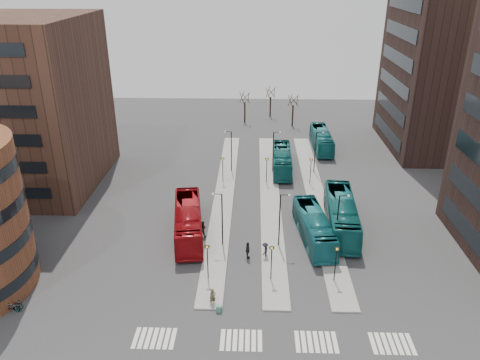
{
  "coord_description": "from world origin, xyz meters",
  "views": [
    {
      "loc": [
        -0.19,
        -24.79,
        27.22
      ],
      "look_at": [
        -1.72,
        24.07,
        5.0
      ],
      "focal_mm": 35.0,
      "sensor_mm": 36.0,
      "label": 1
    }
  ],
  "objects_px": {
    "bicycle_far": "(14,304)",
    "bicycle_near": "(11,307)",
    "teal_bus_c": "(341,214)",
    "suitcase": "(219,309)",
    "bicycle_mid": "(11,307)",
    "commuter_a": "(203,229)",
    "teal_bus_b": "(282,160)",
    "red_bus": "(188,221)",
    "commuter_c": "(265,250)",
    "teal_bus_a": "(314,227)",
    "commuter_b": "(248,250)",
    "teal_bus_d": "(321,140)",
    "traveller": "(213,297)"
  },
  "relations": [
    {
      "from": "bicycle_far",
      "to": "bicycle_near",
      "type": "bearing_deg",
      "value": -177.14
    },
    {
      "from": "commuter_a",
      "to": "commuter_c",
      "type": "relative_size",
      "value": 1.06
    },
    {
      "from": "red_bus",
      "to": "bicycle_mid",
      "type": "bearing_deg",
      "value": -143.77
    },
    {
      "from": "red_bus",
      "to": "teal_bus_d",
      "type": "relative_size",
      "value": 1.1
    },
    {
      "from": "bicycle_near",
      "to": "teal_bus_b",
      "type": "bearing_deg",
      "value": -33.78
    },
    {
      "from": "commuter_b",
      "to": "bicycle_near",
      "type": "relative_size",
      "value": 1.08
    },
    {
      "from": "traveller",
      "to": "bicycle_far",
      "type": "height_order",
      "value": "traveller"
    },
    {
      "from": "suitcase",
      "to": "bicycle_mid",
      "type": "relative_size",
      "value": 0.39
    },
    {
      "from": "teal_bus_b",
      "to": "commuter_c",
      "type": "distance_m",
      "value": 23.28
    },
    {
      "from": "commuter_a",
      "to": "teal_bus_c",
      "type": "bearing_deg",
      "value": -150.63
    },
    {
      "from": "teal_bus_a",
      "to": "commuter_b",
      "type": "height_order",
      "value": "teal_bus_a"
    },
    {
      "from": "bicycle_far",
      "to": "teal_bus_b",
      "type": "bearing_deg",
      "value": -35.39
    },
    {
      "from": "teal_bus_a",
      "to": "suitcase",
      "type": "bearing_deg",
      "value": -134.72
    },
    {
      "from": "red_bus",
      "to": "commuter_a",
      "type": "bearing_deg",
      "value": -18.34
    },
    {
      "from": "red_bus",
      "to": "teal_bus_a",
      "type": "relative_size",
      "value": 1.1
    },
    {
      "from": "bicycle_mid",
      "to": "teal_bus_b",
      "type": "bearing_deg",
      "value": -32.73
    },
    {
      "from": "teal_bus_a",
      "to": "red_bus",
      "type": "bearing_deg",
      "value": 170.66
    },
    {
      "from": "teal_bus_b",
      "to": "teal_bus_c",
      "type": "height_order",
      "value": "teal_bus_c"
    },
    {
      "from": "suitcase",
      "to": "commuter_b",
      "type": "relative_size",
      "value": 0.31
    },
    {
      "from": "bicycle_near",
      "to": "bicycle_mid",
      "type": "relative_size",
      "value": 1.16
    },
    {
      "from": "teal_bus_c",
      "to": "bicycle_mid",
      "type": "distance_m",
      "value": 34.38
    },
    {
      "from": "red_bus",
      "to": "commuter_b",
      "type": "height_order",
      "value": "red_bus"
    },
    {
      "from": "teal_bus_c",
      "to": "teal_bus_d",
      "type": "xyz_separation_m",
      "value": [
        1.11,
        26.01,
        -0.25
      ]
    },
    {
      "from": "commuter_a",
      "to": "bicycle_near",
      "type": "bearing_deg",
      "value": 62.2
    },
    {
      "from": "teal_bus_a",
      "to": "bicycle_far",
      "type": "relative_size",
      "value": 6.77
    },
    {
      "from": "teal_bus_c",
      "to": "bicycle_far",
      "type": "distance_m",
      "value": 34.18
    },
    {
      "from": "suitcase",
      "to": "commuter_a",
      "type": "bearing_deg",
      "value": 109.99
    },
    {
      "from": "bicycle_mid",
      "to": "commuter_b",
      "type": "bearing_deg",
      "value": -61.44
    },
    {
      "from": "teal_bus_b",
      "to": "bicycle_mid",
      "type": "distance_m",
      "value": 40.7
    },
    {
      "from": "commuter_c",
      "to": "red_bus",
      "type": "bearing_deg",
      "value": -99.76
    },
    {
      "from": "teal_bus_b",
      "to": "bicycle_near",
      "type": "xyz_separation_m",
      "value": [
        -24.96,
        -32.11,
        -1.08
      ]
    },
    {
      "from": "red_bus",
      "to": "commuter_c",
      "type": "xyz_separation_m",
      "value": [
        8.46,
        -4.35,
        -0.84
      ]
    },
    {
      "from": "red_bus",
      "to": "traveller",
      "type": "relative_size",
      "value": 7.39
    },
    {
      "from": "traveller",
      "to": "commuter_c",
      "type": "bearing_deg",
      "value": 25.57
    },
    {
      "from": "red_bus",
      "to": "commuter_b",
      "type": "bearing_deg",
      "value": -42.61
    },
    {
      "from": "traveller",
      "to": "bicycle_far",
      "type": "xyz_separation_m",
      "value": [
        -17.36,
        -1.01,
        -0.39
      ]
    },
    {
      "from": "teal_bus_d",
      "to": "traveller",
      "type": "relative_size",
      "value": 6.74
    },
    {
      "from": "teal_bus_d",
      "to": "bicycle_far",
      "type": "xyz_separation_m",
      "value": [
        -31.9,
        -40.77,
        -1.12
      ]
    },
    {
      "from": "commuter_c",
      "to": "bicycle_mid",
      "type": "bearing_deg",
      "value": -50.29
    },
    {
      "from": "teal_bus_c",
      "to": "teal_bus_d",
      "type": "relative_size",
      "value": 1.16
    },
    {
      "from": "teal_bus_d",
      "to": "commuter_a",
      "type": "relative_size",
      "value": 6.08
    },
    {
      "from": "teal_bus_a",
      "to": "teal_bus_c",
      "type": "xyz_separation_m",
      "value": [
        3.33,
        2.44,
        0.25
      ]
    },
    {
      "from": "traveller",
      "to": "bicycle_mid",
      "type": "xyz_separation_m",
      "value": [
        -17.36,
        -1.49,
        -0.37
      ]
    },
    {
      "from": "commuter_a",
      "to": "bicycle_far",
      "type": "bearing_deg",
      "value": 61.2
    },
    {
      "from": "teal_bus_d",
      "to": "teal_bus_b",
      "type": "bearing_deg",
      "value": -128.05
    },
    {
      "from": "red_bus",
      "to": "teal_bus_c",
      "type": "height_order",
      "value": "teal_bus_c"
    },
    {
      "from": "commuter_b",
      "to": "bicycle_far",
      "type": "relative_size",
      "value": 1.15
    },
    {
      "from": "teal_bus_b",
      "to": "teal_bus_c",
      "type": "relative_size",
      "value": 0.86
    },
    {
      "from": "suitcase",
      "to": "teal_bus_d",
      "type": "distance_m",
      "value": 42.98
    },
    {
      "from": "commuter_a",
      "to": "bicycle_mid",
      "type": "height_order",
      "value": "commuter_a"
    }
  ]
}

